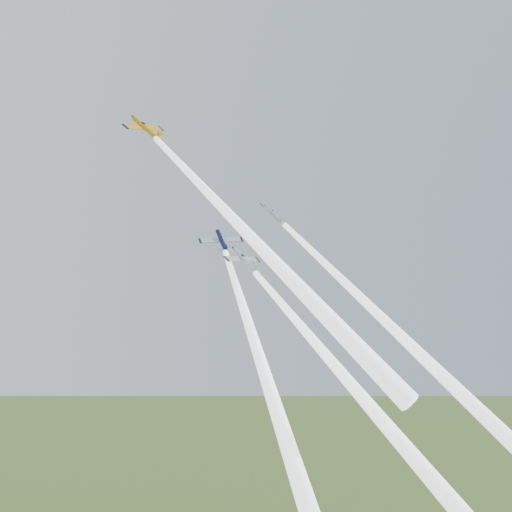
% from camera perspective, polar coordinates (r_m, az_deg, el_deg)
% --- Properties ---
extents(plane_yellow, '(11.15, 8.89, 8.67)m').
position_cam_1_polar(plane_yellow, '(111.86, -9.74, 11.12)').
color(plane_yellow, gold).
extents(smoke_trail_yellow, '(15.22, 44.16, 42.84)m').
position_cam_1_polar(smoke_trail_yellow, '(90.89, 0.44, 0.73)').
color(smoke_trail_yellow, white).
extents(plane_navy, '(9.07, 8.76, 6.82)m').
position_cam_1_polar(plane_navy, '(109.90, -3.05, 1.34)').
color(plane_navy, '#0D133C').
extents(smoke_trail_navy, '(18.70, 46.96, 46.24)m').
position_cam_1_polar(smoke_trail_navy, '(84.02, 1.46, -12.44)').
color(smoke_trail_navy, white).
extents(plane_silver_right, '(6.85, 7.67, 7.01)m').
position_cam_1_polar(plane_silver_right, '(116.33, 1.55, 3.76)').
color(plane_silver_right, silver).
extents(smoke_trail_silver_right, '(17.89, 46.21, 45.34)m').
position_cam_1_polar(smoke_trail_silver_right, '(102.52, 13.73, -7.87)').
color(smoke_trail_silver_right, white).
extents(plane_silver_low, '(8.94, 7.50, 6.65)m').
position_cam_1_polar(plane_silver_low, '(103.22, -1.02, -0.39)').
color(plane_silver_low, '#B5BDC4').
extents(smoke_trail_silver_low, '(10.33, 42.08, 40.10)m').
position_cam_1_polar(smoke_trail_silver_low, '(88.69, 9.87, -12.79)').
color(smoke_trail_silver_low, white).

